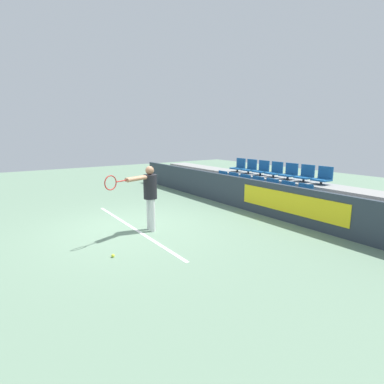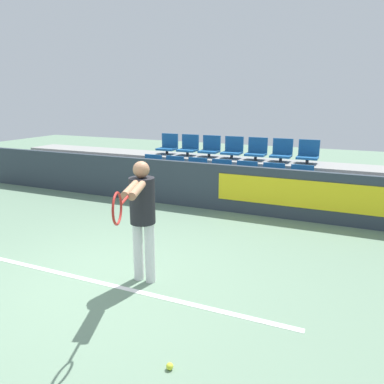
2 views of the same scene
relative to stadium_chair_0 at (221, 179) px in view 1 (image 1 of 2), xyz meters
The scene contains 21 objects.
ground_plane 4.81m from the stadium_chair_0, 67.50° to the right, with size 30.00×30.00×0.00m, color slate.
court_baseline 4.82m from the stadium_chair_0, 67.54° to the right, with size 5.05×0.08×0.01m.
barrier_wall 1.98m from the stadium_chair_0, 19.74° to the right, with size 12.83×0.14×1.00m.
bleacher_tier_front 1.88m from the stadium_chair_0, ahead, with size 12.43×0.93×0.45m.
bleacher_tier_middle 2.00m from the stadium_chair_0, 23.82° to the left, with size 12.43×0.93×0.89m.
stadium_chair_0 is the anchor object (origin of this frame).
stadium_chair_1 0.61m from the stadium_chair_0, ahead, with size 0.48×0.42×0.53m.
stadium_chair_2 1.22m from the stadium_chair_0, ahead, with size 0.48×0.42×0.53m.
stadium_chair_3 1.82m from the stadium_chair_0, ahead, with size 0.48×0.42×0.53m.
stadium_chair_4 2.43m from the stadium_chair_0, ahead, with size 0.48×0.42×0.53m.
stadium_chair_5 3.04m from the stadium_chair_0, ahead, with size 0.48×0.42×0.53m.
stadium_chair_6 3.65m from the stadium_chair_0, ahead, with size 0.48×0.42×0.53m.
stadium_chair_7 1.03m from the stadium_chair_0, 90.00° to the left, with size 0.48×0.42×0.53m.
stadium_chair_8 1.19m from the stadium_chair_0, 56.76° to the left, with size 0.48×0.42×0.53m.
stadium_chair_9 1.59m from the stadium_chair_0, 37.34° to the left, with size 0.48×0.42×0.53m.
stadium_chair_10 2.09m from the stadium_chair_0, 26.95° to the left, with size 0.48×0.42×0.53m.
stadium_chair_11 2.64m from the stadium_chair_0, 20.88° to the left, with size 0.48×0.42×0.53m.
stadium_chair_12 3.21m from the stadium_chair_0, 16.97° to the left, with size 0.48×0.42×0.53m.
stadium_chair_13 3.79m from the stadium_chair_0, 14.27° to the left, with size 0.48×0.42×0.53m.
tennis_player 4.75m from the stadium_chair_0, 61.62° to the right, with size 0.64×1.44×1.62m.
tennis_ball 6.44m from the stadium_chair_0, 58.91° to the right, with size 0.07×0.07×0.07m.
Camera 1 is at (6.92, -2.92, 2.39)m, focal length 28.00 mm.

